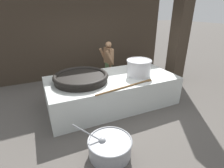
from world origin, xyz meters
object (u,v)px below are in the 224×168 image
cook (108,61)px  giant_wok_near (81,78)px  stock_pot (139,67)px  prep_bowl_vegetables (110,146)px

cook → giant_wok_near: bearing=37.2°
stock_pot → cook: 1.57m
stock_pot → cook: (-0.23, 1.53, -0.21)m
giant_wok_near → cook: (1.31, 1.30, -0.08)m
giant_wok_near → prep_bowl_vegetables: size_ratio=1.38×
stock_pot → cook: cook is taller
stock_pot → prep_bowl_vegetables: (-1.55, -1.56, -0.82)m
prep_bowl_vegetables → stock_pot: bearing=45.1°
giant_wok_near → stock_pot: bearing=-8.6°
cook → stock_pot: bearing=90.9°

